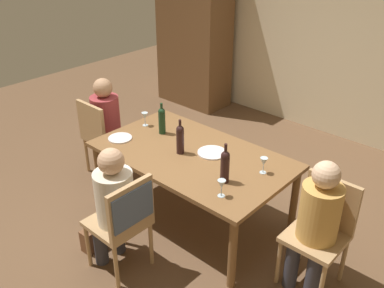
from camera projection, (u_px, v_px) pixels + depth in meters
The scene contains 19 objects.
ground_plane at pixel (192, 215), 4.35m from camera, with size 10.00×10.00×0.00m, color brown.
rear_room_partition at pixel (334, 35), 5.51m from camera, with size 6.40×0.12×2.70m, color beige.
armoire_cabinet at pixel (194, 35), 6.53m from camera, with size 1.18×0.62×2.18m.
dining_table at pixel (192, 160), 4.04m from camera, with size 1.87×1.09×0.73m.
chair_left_end at pixel (101, 133), 4.82m from camera, with size 0.44×0.44×0.92m.
chair_right_end at pixel (322, 225), 3.38m from camera, with size 0.44×0.44×0.92m.
chair_near at pixel (126, 216), 3.39m from camera, with size 0.46×0.44×0.92m.
person_woman_host at pixel (108, 119), 4.83m from camera, with size 0.32×0.37×1.16m.
person_man_bearded at pixel (317, 219), 3.24m from camera, with size 0.32×0.36×1.15m.
person_man_guest at pixel (113, 201), 3.45m from camera, with size 0.36×0.32×1.15m.
wine_bottle_tall_green at pixel (225, 166), 3.51m from camera, with size 0.08×0.08×0.36m.
wine_bottle_dark_red at pixel (162, 120), 4.31m from camera, with size 0.07×0.07×0.33m.
wine_bottle_short_olive at pixel (180, 138), 3.94m from camera, with size 0.07×0.07×0.34m.
wine_glass_near_left at pixel (222, 185), 3.34m from camera, with size 0.07×0.07×0.15m.
wine_glass_centre at pixel (264, 162), 3.65m from camera, with size 0.07×0.07×0.15m.
wine_glass_near_right at pixel (145, 116), 4.49m from camera, with size 0.07×0.07×0.15m.
dinner_plate_host at pixel (212, 153), 4.00m from camera, with size 0.28×0.28×0.01m, color white.
dinner_plate_guest_left at pixel (120, 138), 4.27m from camera, with size 0.24×0.24×0.01m, color white.
handbag at pixel (96, 236), 3.90m from camera, with size 0.28×0.12×0.22m, color brown.
Camera 1 is at (2.34, -2.59, 2.70)m, focal length 39.78 mm.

